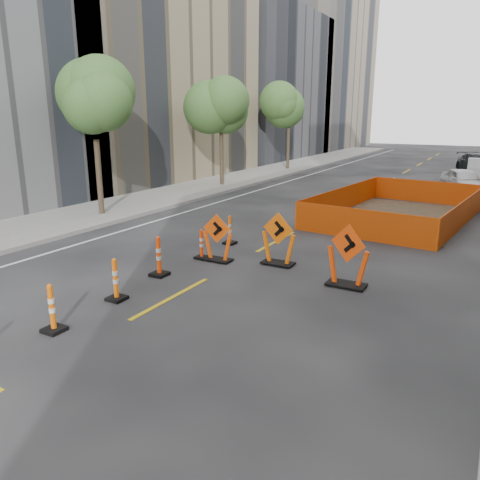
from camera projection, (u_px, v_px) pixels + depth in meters
The scene contains 18 objects.
ground_plane at pixel (29, 374), 8.05m from camera, with size 140.00×140.00×0.00m, color black.
sidewalk_left at pixel (124, 206), 22.39m from camera, with size 4.00×90.00×0.15m, color gray.
bld_left_d at pixel (248, 87), 47.25m from camera, with size 12.00×16.00×14.00m, color #4C4C51.
bld_left_e at pixel (309, 69), 60.26m from camera, with size 12.00×20.00×20.00m, color gray.
tree_l_b at pixel (94, 109), 19.26m from camera, with size 2.80×2.80×5.95m.
tree_l_c at pixel (221, 111), 27.67m from camera, with size 2.80×2.80×5.95m.
tree_l_d at pixel (289, 112), 36.08m from camera, with size 2.80×2.80×5.95m.
channelizer_3 at pixel (52, 308), 9.51m from camera, with size 0.41×0.41×1.04m, color #DD5B09, non-canonical shape.
channelizer_4 at pixel (115, 279), 11.14m from camera, with size 0.41×0.41×1.05m, color #FF670A, non-canonical shape.
channelizer_5 at pixel (159, 256), 12.83m from camera, with size 0.44×0.44×1.13m, color #FF400A, non-canonical shape.
channelizer_6 at pixel (201, 244), 14.38m from camera, with size 0.37×0.37×0.94m, color #EB3B09, non-canonical shape.
channelizer_7 at pixel (230, 230), 16.02m from camera, with size 0.40×0.40×1.00m, color orange, non-canonical shape.
chevron_sign_left at pixel (217, 238), 14.08m from camera, with size 0.98×0.59×1.47m, color #FF520A, non-canonical shape.
chevron_sign_center at pixel (278, 239), 13.72m from camera, with size 1.06×0.64×1.59m, color #F6630A, non-canonical shape.
chevron_sign_right at pixel (348, 256), 11.95m from camera, with size 1.11×0.67×1.67m, color #F0430A, non-canonical shape.
safety_fence at pixel (399, 205), 20.05m from camera, with size 5.21×8.87×1.11m, color #F6510C, non-canonical shape.
parked_car_near at pixel (464, 181), 26.28m from camera, with size 1.65×4.09×1.39m, color silver.
parked_car_far at pixel (479, 164), 35.18m from camera, with size 2.06×5.07×1.47m, color black.
Camera 1 is at (6.68, -4.46, 4.33)m, focal length 35.00 mm.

